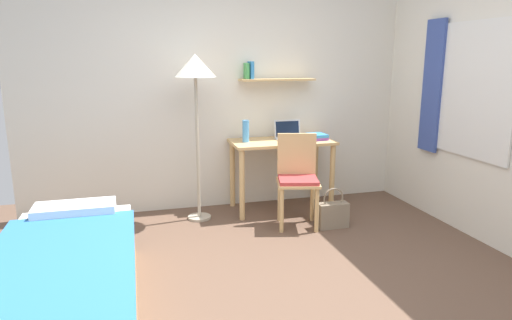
{
  "coord_description": "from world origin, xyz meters",
  "views": [
    {
      "loc": [
        -0.99,
        -2.83,
        1.64
      ],
      "look_at": [
        -0.08,
        0.51,
        0.85
      ],
      "focal_mm": 31.64,
      "sensor_mm": 36.0,
      "label": 1
    }
  ],
  "objects_px": {
    "desk": "(282,154)",
    "laptop": "(289,134)",
    "bed": "(64,288)",
    "handbag": "(333,214)",
    "standing_lamp": "(195,75)",
    "water_bottle": "(246,131)",
    "desk_chair": "(297,176)",
    "book_stack": "(317,136)"
  },
  "relations": [
    {
      "from": "book_stack",
      "to": "desk",
      "type": "bearing_deg",
      "value": 174.15
    },
    {
      "from": "water_bottle",
      "to": "book_stack",
      "type": "distance_m",
      "value": 0.8
    },
    {
      "from": "bed",
      "to": "desk",
      "type": "relative_size",
      "value": 1.83
    },
    {
      "from": "handbag",
      "to": "laptop",
      "type": "bearing_deg",
      "value": 105.84
    },
    {
      "from": "standing_lamp",
      "to": "water_bottle",
      "type": "xyz_separation_m",
      "value": [
        0.52,
        0.09,
        -0.59
      ]
    },
    {
      "from": "water_bottle",
      "to": "handbag",
      "type": "height_order",
      "value": "water_bottle"
    },
    {
      "from": "laptop",
      "to": "book_stack",
      "type": "relative_size",
      "value": 1.26
    },
    {
      "from": "water_bottle",
      "to": "book_stack",
      "type": "relative_size",
      "value": 0.97
    },
    {
      "from": "desk_chair",
      "to": "laptop",
      "type": "bearing_deg",
      "value": 79.88
    },
    {
      "from": "bed",
      "to": "handbag",
      "type": "xyz_separation_m",
      "value": [
        2.31,
        1.07,
        -0.1
      ]
    },
    {
      "from": "water_bottle",
      "to": "handbag",
      "type": "relative_size",
      "value": 0.57
    },
    {
      "from": "standing_lamp",
      "to": "water_bottle",
      "type": "relative_size",
      "value": 7.21
    },
    {
      "from": "laptop",
      "to": "standing_lamp",
      "type": "bearing_deg",
      "value": -171.98
    },
    {
      "from": "standing_lamp",
      "to": "desk_chair",
      "type": "bearing_deg",
      "value": -24.76
    },
    {
      "from": "desk",
      "to": "book_stack",
      "type": "bearing_deg",
      "value": -5.85
    },
    {
      "from": "desk",
      "to": "handbag",
      "type": "distance_m",
      "value": 0.89
    },
    {
      "from": "desk_chair",
      "to": "water_bottle",
      "type": "bearing_deg",
      "value": 127.63
    },
    {
      "from": "bed",
      "to": "handbag",
      "type": "bearing_deg",
      "value": 24.88
    },
    {
      "from": "desk",
      "to": "standing_lamp",
      "type": "xyz_separation_m",
      "value": [
        -0.92,
        -0.08,
        0.85
      ]
    },
    {
      "from": "desk",
      "to": "water_bottle",
      "type": "relative_size",
      "value": 4.71
    },
    {
      "from": "standing_lamp",
      "to": "water_bottle",
      "type": "distance_m",
      "value": 0.8
    },
    {
      "from": "desk",
      "to": "book_stack",
      "type": "relative_size",
      "value": 4.57
    },
    {
      "from": "desk_chair",
      "to": "laptop",
      "type": "distance_m",
      "value": 0.66
    },
    {
      "from": "desk",
      "to": "laptop",
      "type": "distance_m",
      "value": 0.23
    },
    {
      "from": "bed",
      "to": "water_bottle",
      "type": "bearing_deg",
      "value": 47.62
    },
    {
      "from": "desk",
      "to": "book_stack",
      "type": "xyz_separation_m",
      "value": [
        0.4,
        -0.04,
        0.18
      ]
    },
    {
      "from": "bed",
      "to": "book_stack",
      "type": "distance_m",
      "value": 3.0
    },
    {
      "from": "bed",
      "to": "handbag",
      "type": "height_order",
      "value": "bed"
    },
    {
      "from": "laptop",
      "to": "handbag",
      "type": "distance_m",
      "value": 1.03
    },
    {
      "from": "bed",
      "to": "water_bottle",
      "type": "height_order",
      "value": "water_bottle"
    },
    {
      "from": "laptop",
      "to": "handbag",
      "type": "relative_size",
      "value": 0.75
    },
    {
      "from": "water_bottle",
      "to": "handbag",
      "type": "distance_m",
      "value": 1.24
    },
    {
      "from": "standing_lamp",
      "to": "book_stack",
      "type": "relative_size",
      "value": 7.01
    },
    {
      "from": "bed",
      "to": "desk",
      "type": "bearing_deg",
      "value": 41.13
    },
    {
      "from": "bed",
      "to": "standing_lamp",
      "type": "height_order",
      "value": "standing_lamp"
    },
    {
      "from": "desk",
      "to": "laptop",
      "type": "relative_size",
      "value": 3.63
    },
    {
      "from": "handbag",
      "to": "desk",
      "type": "bearing_deg",
      "value": 114.61
    },
    {
      "from": "desk_chair",
      "to": "standing_lamp",
      "type": "distance_m",
      "value": 1.4
    },
    {
      "from": "desk",
      "to": "laptop",
      "type": "height_order",
      "value": "laptop"
    },
    {
      "from": "bed",
      "to": "book_stack",
      "type": "relative_size",
      "value": 8.34
    },
    {
      "from": "laptop",
      "to": "handbag",
      "type": "xyz_separation_m",
      "value": [
        0.21,
        -0.74,
        -0.68
      ]
    },
    {
      "from": "standing_lamp",
      "to": "water_bottle",
      "type": "height_order",
      "value": "standing_lamp"
    }
  ]
}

